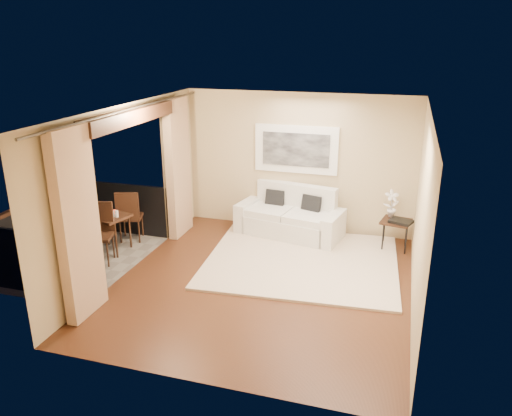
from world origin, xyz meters
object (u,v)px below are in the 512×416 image
at_px(bistro_table, 110,220).
at_px(balcony_chair_far, 129,213).
at_px(balcony_chair_near, 100,227).
at_px(sofa, 291,218).
at_px(orchid, 392,204).
at_px(side_table, 396,224).
at_px(ice_bucket, 105,207).

xyz_separation_m(bistro_table, balcony_chair_far, (0.09, 0.48, -0.02)).
distance_m(bistro_table, balcony_chair_near, 0.38).
bearing_deg(sofa, orchid, 12.65).
height_order(balcony_chair_far, balcony_chair_near, balcony_chair_near).
xyz_separation_m(bistro_table, balcony_chair_near, (0.03, -0.38, 0.01)).
distance_m(sofa, side_table, 1.97).
xyz_separation_m(balcony_chair_near, ice_bucket, (-0.20, 0.50, 0.18)).
bearing_deg(ice_bucket, balcony_chair_near, -68.23).
height_order(balcony_chair_far, ice_bucket, balcony_chair_far).
relative_size(bistro_table, ice_bucket, 3.48).
xyz_separation_m(orchid, balcony_chair_near, (-4.73, -2.11, -0.20)).
distance_m(bistro_table, ice_bucket, 0.27).
distance_m(side_table, bistro_table, 5.12).
bearing_deg(orchid, bistro_table, -159.99).
height_order(bistro_table, ice_bucket, ice_bucket).
bearing_deg(sofa, ice_bucket, -142.44).
relative_size(orchid, balcony_chair_near, 0.50).
bearing_deg(bistro_table, ice_bucket, 144.29).
bearing_deg(side_table, balcony_chair_far, -167.20).
bearing_deg(orchid, ice_bucket, -161.85).
height_order(orchid, balcony_chair_near, orchid).
relative_size(side_table, bistro_table, 0.84).
height_order(orchid, balcony_chair_far, orchid).
bearing_deg(ice_bucket, orchid, 18.15).
height_order(sofa, ice_bucket, sofa).
relative_size(sofa, balcony_chair_near, 2.07).
bearing_deg(balcony_chair_far, balcony_chair_near, 67.71).
distance_m(sofa, ice_bucket, 3.47).
height_order(orchid, bistro_table, orchid).
relative_size(balcony_chair_near, ice_bucket, 5.15).
xyz_separation_m(side_table, orchid, (-0.11, 0.16, 0.32)).
bearing_deg(bistro_table, balcony_chair_near, -85.00).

